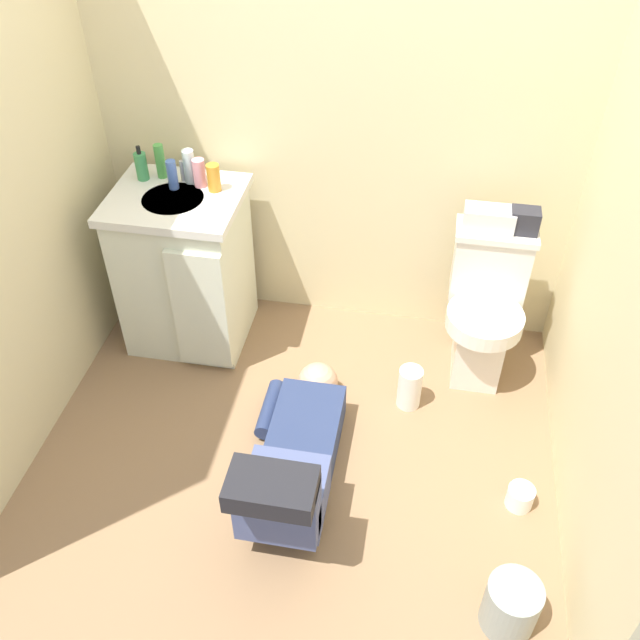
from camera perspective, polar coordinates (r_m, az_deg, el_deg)
name	(u,v)px	position (r m, az deg, el deg)	size (l,w,h in m)	color
ground_plane	(298,447)	(3.20, -1.84, -10.25)	(2.74, 2.91, 0.04)	#8B6949
wall_back	(337,94)	(3.23, 1.42, 17.91)	(2.40, 0.08, 2.40)	beige
toilet	(484,308)	(3.36, 13.21, 0.93)	(0.36, 0.46, 0.75)	silver
vanity_cabinet	(186,268)	(3.49, -10.87, 4.17)	(0.60, 0.53, 0.82)	silver
faucet	(183,171)	(3.36, -11.10, 11.82)	(0.02, 0.02, 0.10)	silver
person_plumber	(294,458)	(2.91, -2.13, -11.15)	(0.39, 1.06, 0.52)	navy
tissue_box	(489,218)	(3.17, 13.60, 8.03)	(0.22, 0.11, 0.10)	silver
toiletry_bag	(525,221)	(3.19, 16.30, 7.75)	(0.12, 0.09, 0.11)	#26262D
soap_dispenser	(141,166)	(3.41, -14.32, 12.05)	(0.06, 0.06, 0.17)	#3C9052
bottle_green	(160,161)	(3.40, -12.86, 12.48)	(0.04, 0.04, 0.16)	#489E46
bottle_blue	(172,175)	(3.30, -11.92, 11.49)	(0.05, 0.05, 0.14)	#4569BD
bottle_clear	(189,166)	(3.33, -10.59, 12.18)	(0.05, 0.05, 0.16)	silver
bottle_pink	(199,173)	(3.30, -9.78, 11.71)	(0.06, 0.06, 0.13)	pink
bottle_amber	(214,178)	(3.25, -8.64, 11.37)	(0.06, 0.06, 0.13)	orange
trash_can	(511,606)	(2.73, 15.25, -21.49)	(0.19, 0.19, 0.22)	#919A92
paper_towel_roll	(410,387)	(3.28, 7.30, -5.47)	(0.11, 0.11, 0.22)	white
toilet_paper_roll	(520,497)	(3.06, 15.95, -13.66)	(0.11, 0.11, 0.10)	white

